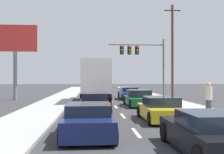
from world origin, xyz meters
The scene contains 15 objects.
ground_plane centered at (0.00, 25.00, 0.00)m, with size 140.00×140.00×0.00m, color #333335.
sidewalk_right centered at (4.98, 20.00, 0.07)m, with size 2.87×80.00×0.14m, color #9E9E99.
sidewalk_left centered at (-4.98, 20.00, 0.07)m, with size 2.87×80.00×0.14m, color #9E9E99.
lane_markings centered at (0.00, 24.44, 0.00)m, with size 0.14×57.00×0.01m.
box_truck centered at (-1.46, 21.43, 2.11)m, with size 2.63×8.46×3.67m.
car_maroon centered at (-1.61, 13.45, 0.57)m, with size 1.94×4.53×1.24m.
car_navy centered at (-1.89, 6.47, 0.57)m, with size 1.96×4.35×1.22m.
car_blue centered at (1.93, 24.30, 0.57)m, with size 1.93×4.36×1.23m.
car_green centered at (1.82, 17.47, 0.57)m, with size 1.99×4.34×1.25m.
car_yellow centered at (1.75, 10.05, 0.56)m, with size 1.93×4.10×1.21m.
car_black centered at (1.60, 3.71, 0.57)m, with size 1.91×4.28×1.22m.
traffic_signal_mast centered at (3.61, 28.60, 4.96)m, with size 6.55×0.69×6.71m.
utility_pole_mid centered at (7.04, 26.53, 5.23)m, with size 1.80×0.28×10.19m.
roadside_billboard centered at (-9.24, 23.97, 5.23)m, with size 4.24×0.36×7.32m.
pedestrian_near_corner centered at (4.59, 10.88, 1.03)m, with size 0.38×0.38×1.78m.
Camera 1 is at (-1.72, -4.23, 2.18)m, focal length 45.68 mm.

